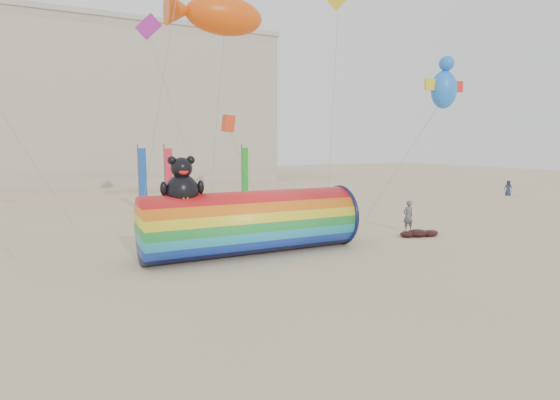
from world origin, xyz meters
name	(u,v)px	position (x,y,z in m)	size (l,w,h in m)	color
ground	(284,254)	(0.00, 0.00, 0.00)	(160.00, 160.00, 0.00)	#CCB58C
hotel_building	(38,104)	(-12.00, 45.95, 10.31)	(60.40, 15.40, 20.60)	#B7AD99
windsock_assembly	(251,221)	(-1.32, 0.91, 1.58)	(10.32, 3.14, 4.76)	red
kite_handler	(408,216)	(9.08, 1.69, 0.94)	(0.68, 0.45, 1.88)	#56575D
fabric_bundle	(420,233)	(8.78, 0.36, 0.17)	(2.62, 1.35, 0.41)	#380D0A
festival_banners	(188,176)	(-0.43, 16.43, 2.64)	(9.76, 3.23, 5.20)	#59595E
flying_kites	(243,21)	(-0.04, 4.98, 11.80)	(26.05, 12.83, 9.50)	#F1530C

